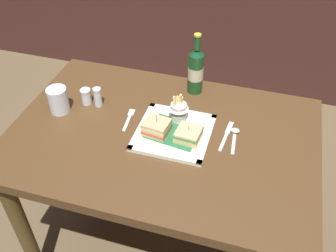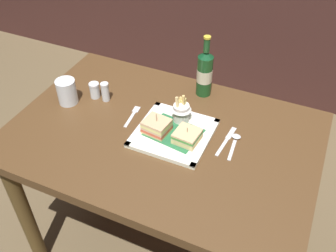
{
  "view_description": "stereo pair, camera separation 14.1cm",
  "coord_description": "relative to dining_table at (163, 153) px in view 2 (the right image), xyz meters",
  "views": [
    {
      "loc": [
        0.32,
        -1.01,
        1.71
      ],
      "look_at": [
        0.02,
        0.01,
        0.78
      ],
      "focal_mm": 41.03,
      "sensor_mm": 36.0,
      "label": 1
    },
    {
      "loc": [
        0.46,
        -0.96,
        1.71
      ],
      "look_at": [
        0.02,
        0.01,
        0.78
      ],
      "focal_mm": 41.03,
      "sensor_mm": 36.0,
      "label": 2
    }
  ],
  "objects": [
    {
      "name": "dining_table",
      "position": [
        0.0,
        0.0,
        0.0
      ],
      "size": [
        1.15,
        0.78,
        0.74
      ],
      "color": "#52361D",
      "rests_on": "ground_plane"
    },
    {
      "name": "fries_cup",
      "position": [
        0.04,
        0.09,
        0.16
      ],
      "size": [
        0.08,
        0.08,
        0.12
      ],
      "color": "silver",
      "rests_on": "square_plate"
    },
    {
      "name": "spoon",
      "position": [
        0.26,
        0.07,
        0.11
      ],
      "size": [
        0.04,
        0.14,
        0.01
      ],
      "color": "silver",
      "rests_on": "dining_table"
    },
    {
      "name": "water_glass",
      "position": [
        -0.44,
        0.02,
        0.15
      ],
      "size": [
        0.08,
        0.08,
        0.11
      ],
      "color": "silver",
      "rests_on": "dining_table"
    },
    {
      "name": "fork",
      "position": [
        -0.15,
        0.05,
        0.1
      ],
      "size": [
        0.03,
        0.13,
        0.0
      ],
      "color": "silver",
      "rests_on": "dining_table"
    },
    {
      "name": "sandwich_half_right",
      "position": [
        0.1,
        -0.01,
        0.13
      ],
      "size": [
        0.09,
        0.09,
        0.06
      ],
      "color": "#E3BB8A",
      "rests_on": "square_plate"
    },
    {
      "name": "ground_plane",
      "position": [
        0.0,
        0.0,
        -0.63
      ],
      "size": [
        6.0,
        6.0,
        0.0
      ],
      "primitive_type": "plane",
      "color": "brown"
    },
    {
      "name": "square_plate",
      "position": [
        0.04,
        0.01,
        0.11
      ],
      "size": [
        0.27,
        0.27,
        0.02
      ],
      "color": "white",
      "rests_on": "dining_table"
    },
    {
      "name": "sandwich_half_left",
      "position": [
        -0.02,
        -0.01,
        0.14
      ],
      "size": [
        0.1,
        0.09,
        0.08
      ],
      "color": "#D8B378",
      "rests_on": "square_plate"
    },
    {
      "name": "pepper_shaker",
      "position": [
        -0.3,
        0.09,
        0.14
      ],
      "size": [
        0.03,
        0.03,
        0.08
      ],
      "color": "silver",
      "rests_on": "dining_table"
    },
    {
      "name": "beer_bottle",
      "position": [
        0.05,
        0.3,
        0.21
      ],
      "size": [
        0.06,
        0.06,
        0.27
      ],
      "color": "#1B4B1F",
      "rests_on": "dining_table"
    },
    {
      "name": "salt_shaker",
      "position": [
        -0.35,
        0.09,
        0.13
      ],
      "size": [
        0.04,
        0.04,
        0.07
      ],
      "color": "silver",
      "rests_on": "dining_table"
    },
    {
      "name": "knife",
      "position": [
        0.23,
        0.06,
        0.1
      ],
      "size": [
        0.03,
        0.17,
        0.0
      ],
      "color": "silver",
      "rests_on": "dining_table"
    }
  ]
}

